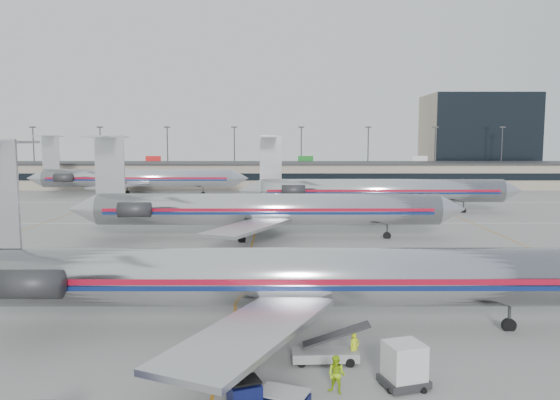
{
  "coord_description": "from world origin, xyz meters",
  "views": [
    {
      "loc": [
        3.0,
        -35.24,
        11.45
      ],
      "look_at": [
        3.12,
        28.67,
        4.5
      ],
      "focal_mm": 35.0,
      "sensor_mm": 36.0,
      "label": 1
    }
  ],
  "objects_px": {
    "uld_container": "(404,365)",
    "belt_loader": "(327,352)",
    "jet_second_row": "(260,209)",
    "jet_foreground": "(274,276)"
  },
  "relations": [
    {
      "from": "uld_container",
      "to": "belt_loader",
      "type": "bearing_deg",
      "value": 123.49
    },
    {
      "from": "jet_second_row",
      "to": "belt_loader",
      "type": "height_order",
      "value": "jet_second_row"
    },
    {
      "from": "jet_foreground",
      "to": "uld_container",
      "type": "distance_m",
      "value": 10.03
    },
    {
      "from": "belt_loader",
      "to": "jet_foreground",
      "type": "bearing_deg",
      "value": 117.84
    },
    {
      "from": "jet_foreground",
      "to": "belt_loader",
      "type": "distance_m",
      "value": 6.25
    },
    {
      "from": "uld_container",
      "to": "belt_loader",
      "type": "distance_m",
      "value": 4.38
    },
    {
      "from": "jet_second_row",
      "to": "uld_container",
      "type": "relative_size",
      "value": 19.32
    },
    {
      "from": "uld_container",
      "to": "jet_foreground",
      "type": "bearing_deg",
      "value": 111.75
    },
    {
      "from": "jet_second_row",
      "to": "belt_loader",
      "type": "bearing_deg",
      "value": -82.65
    },
    {
      "from": "jet_second_row",
      "to": "uld_container",
      "type": "bearing_deg",
      "value": -78.33
    }
  ]
}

